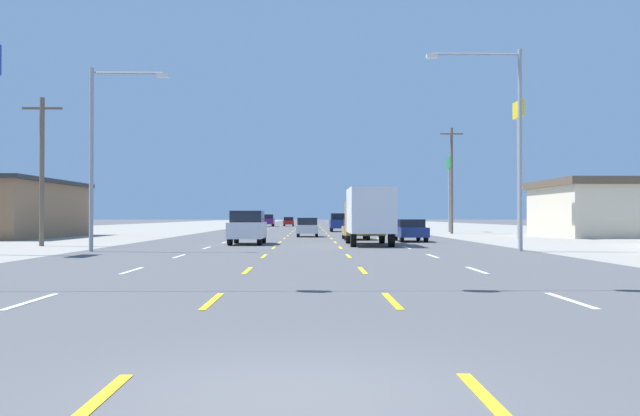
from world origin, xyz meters
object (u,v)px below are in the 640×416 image
Objects in this scene: box_truck_inner_right_nearest at (369,213)px; hatchback_inner_left_distant_b at (289,222)px; streetlight_right_row_0 at (510,133)px; hatchback_center_turn_far at (307,227)px; streetlight_left_row_0 at (100,145)px; sedan_far_right_mid at (410,230)px; suv_far_left_distant_a at (268,220)px; sedan_inner_right_midfar at (356,229)px; pole_sign_right_row_2 at (449,177)px; suv_inner_left_near at (248,227)px; suv_inner_right_farther at (339,222)px; sedan_far_right_distant_c at (350,222)px; pole_sign_right_row_1 at (519,137)px; sedan_center_turn_farthest at (308,223)px.

hatchback_inner_left_distant_b is at bearing 95.21° from box_truck_inner_right_nearest.
streetlight_right_row_0 is at bearing -81.05° from hatchback_inner_left_distant_b.
hatchback_inner_left_distant_b is at bearing 93.22° from hatchback_center_turn_far.
streetlight_left_row_0 is at bearing 180.00° from streetlight_right_row_0.
suv_far_left_distant_a is (-13.58, 68.52, 0.27)m from sedan_far_right_mid.
sedan_inner_right_midfar is (-0.13, 9.53, -1.08)m from box_truck_inner_right_nearest.
pole_sign_right_row_2 is (11.62, 24.06, 5.13)m from sedan_inner_right_midfar.
suv_inner_left_near is at bearing 52.82° from streetlight_left_row_0.
pole_sign_right_row_2 reaches higher than hatchback_center_turn_far.
box_truck_inner_right_nearest is 7.26m from suv_inner_left_near.
streetlight_right_row_0 reaches higher than hatchback_inner_left_distant_b.
suv_inner_right_farther is 42.54m from sedan_far_right_distant_c.
pole_sign_right_row_1 is 1.18× the size of streetlight_left_row_0.
box_truck_inner_right_nearest is at bearing -89.20° from sedan_inner_right_midfar.
pole_sign_right_row_1 is 31.21m from streetlight_left_row_0.
pole_sign_right_row_1 reaches higher than streetlight_right_row_0.
pole_sign_right_row_2 reaches higher than suv_inner_right_farther.
streetlight_right_row_0 is (13.21, -8.20, 4.60)m from suv_inner_left_near.
suv_inner_left_near and suv_far_left_distant_a have the same top height.
hatchback_inner_left_distant_b is at bearing 98.95° from streetlight_right_row_0.
sedan_far_right_mid is 12.39m from pole_sign_right_row_1.
suv_inner_left_near is 0.57× the size of streetlight_left_row_0.
streetlight_right_row_0 is at bearing -76.99° from sedan_far_right_mid.
suv_inner_left_near reaches higher than hatchback_center_turn_far.
sedan_far_right_distant_c is at bearing 100.35° from pole_sign_right_row_2.
hatchback_inner_left_distant_b reaches higher than sedan_inner_right_midfar.
streetlight_right_row_0 is at bearing -67.22° from hatchback_center_turn_far.
sedan_far_right_distant_c is at bearing 75.32° from sedan_center_turn_farthest.
suv_far_left_distant_a is at bearing 87.92° from streetlight_left_row_0.
pole_sign_right_row_1 reaches higher than hatchback_center_turn_far.
suv_inner_left_near reaches higher than sedan_far_right_mid.
hatchback_inner_left_distant_b is 0.38× the size of pole_sign_right_row_1.
sedan_far_right_mid is at bearing -148.34° from pole_sign_right_row_1.
suv_inner_left_near is 1.00× the size of suv_inner_right_farther.
sedan_center_turn_farthest is at bearing 94.20° from box_truck_inner_right_nearest.
sedan_inner_right_midfar is 40.62m from sedan_center_turn_farthest.
streetlight_left_row_0 is at bearing -128.93° from sedan_inner_right_midfar.
streetlight_left_row_0 is at bearing -107.40° from suv_inner_right_farther.
streetlight_left_row_0 reaches higher than sedan_inner_right_midfar.
suv_inner_right_farther is 1.26× the size of hatchback_inner_left_distant_b.
streetlight_right_row_0 reaches higher than suv_inner_right_farther.
pole_sign_right_row_2 is at bearing -61.81° from suv_far_left_distant_a.
suv_far_left_distant_a is (-3.27, 72.88, 0.00)m from suv_inner_left_near.
hatchback_inner_left_distant_b is at bearing 106.30° from pole_sign_right_row_1.
sedan_far_right_mid and sedan_center_turn_farthest have the same top height.
box_truck_inner_right_nearest is 0.75× the size of streetlight_right_row_0.
box_truck_inner_right_nearest is at bearing -92.59° from sedan_far_right_distant_c.
suv_inner_right_farther reaches higher than hatchback_center_turn_far.
box_truck_inner_right_nearest reaches higher than hatchback_center_turn_far.
sedan_center_turn_farthest is 1.15× the size of hatchback_inner_left_distant_b.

